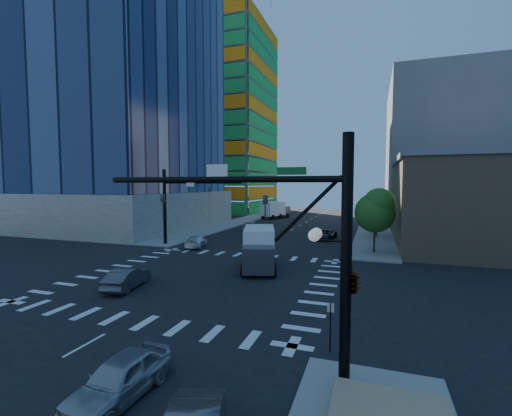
% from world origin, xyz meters
% --- Properties ---
extents(ground, '(160.00, 160.00, 0.00)m').
position_xyz_m(ground, '(0.00, 0.00, 0.00)').
color(ground, black).
rests_on(ground, ground).
extents(road_markings, '(20.00, 20.00, 0.01)m').
position_xyz_m(road_markings, '(0.00, 0.00, 0.01)').
color(road_markings, silver).
rests_on(road_markings, ground).
extents(sidewalk_ne, '(5.00, 60.00, 0.15)m').
position_xyz_m(sidewalk_ne, '(12.50, 40.00, 0.07)').
color(sidewalk_ne, gray).
rests_on(sidewalk_ne, ground).
extents(sidewalk_nw, '(5.00, 60.00, 0.15)m').
position_xyz_m(sidewalk_nw, '(-12.50, 40.00, 0.07)').
color(sidewalk_nw, gray).
rests_on(sidewalk_nw, ground).
extents(office_tower, '(30.00, 30.00, 71.00)m').
position_xyz_m(office_tower, '(-30.00, 25.00, 35.13)').
color(office_tower, gray).
rests_on(office_tower, ground).
extents(construction_building, '(25.16, 34.50, 70.60)m').
position_xyz_m(construction_building, '(-27.41, 61.93, 24.61)').
color(construction_building, slate).
rests_on(construction_building, ground).
extents(commercial_building, '(20.50, 22.50, 10.60)m').
position_xyz_m(commercial_building, '(25.00, 22.00, 5.31)').
color(commercial_building, tan).
rests_on(commercial_building, ground).
extents(bg_building_ne, '(24.00, 30.00, 28.00)m').
position_xyz_m(bg_building_ne, '(27.00, 55.00, 14.00)').
color(bg_building_ne, slate).
rests_on(bg_building_ne, ground).
extents(signal_mast_se, '(10.51, 2.48, 9.00)m').
position_xyz_m(signal_mast_se, '(10.60, -11.50, 5.01)').
color(signal_mast_se, black).
rests_on(signal_mast_se, sidewalk_se).
extents(signal_mast_nw, '(10.20, 0.40, 9.00)m').
position_xyz_m(signal_mast_nw, '(-10.00, 11.50, 5.49)').
color(signal_mast_nw, black).
rests_on(signal_mast_nw, sidewalk_nw).
extents(tree_south, '(4.16, 4.16, 6.82)m').
position_xyz_m(tree_south, '(12.63, 13.90, 4.69)').
color(tree_south, '#382316').
rests_on(tree_south, sidewalk_ne).
extents(tree_north, '(3.54, 3.52, 5.78)m').
position_xyz_m(tree_north, '(12.93, 25.90, 3.99)').
color(tree_north, '#382316').
rests_on(tree_north, sidewalk_ne).
extents(no_parking_sign, '(0.30, 0.06, 2.20)m').
position_xyz_m(no_parking_sign, '(10.70, -9.00, 1.38)').
color(no_parking_sign, black).
rests_on(no_parking_sign, ground).
extents(car_nb_near, '(1.82, 4.31, 1.45)m').
position_xyz_m(car_nb_near, '(4.29, -14.65, 0.73)').
color(car_nb_near, '#A2A4A9').
rests_on(car_nb_near, ground).
extents(car_nb_far, '(2.66, 4.94, 1.32)m').
position_xyz_m(car_nb_far, '(6.47, 21.89, 0.66)').
color(car_nb_far, black).
rests_on(car_nb_far, ground).
extents(car_sb_near, '(2.92, 4.91, 1.33)m').
position_xyz_m(car_sb_near, '(-7.20, 11.35, 0.67)').
color(car_sb_near, white).
rests_on(car_sb_near, ground).
extents(car_sb_mid, '(2.32, 4.60, 1.50)m').
position_xyz_m(car_sb_mid, '(-5.86, 26.69, 0.75)').
color(car_sb_mid, '#ADB0B5').
rests_on(car_sb_mid, ground).
extents(car_sb_cross, '(2.39, 4.68, 1.47)m').
position_xyz_m(car_sb_cross, '(-4.02, -4.30, 0.74)').
color(car_sb_cross, '#47464B').
rests_on(car_sb_cross, ground).
extents(box_truck_near, '(4.70, 7.18, 3.48)m').
position_xyz_m(box_truck_near, '(3.04, 4.00, 1.54)').
color(box_truck_near, black).
rests_on(box_truck_near, ground).
extents(box_truck_far, '(5.11, 7.37, 3.56)m').
position_xyz_m(box_truck_far, '(-7.59, 47.23, 1.57)').
color(box_truck_far, black).
rests_on(box_truck_far, ground).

